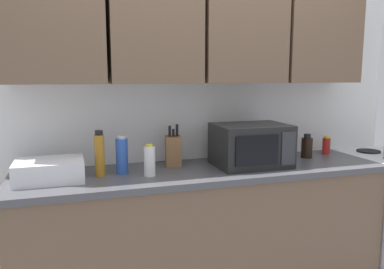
{
  "coord_description": "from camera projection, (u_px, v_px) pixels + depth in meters",
  "views": [
    {
      "loc": [
        -0.82,
        -2.58,
        1.5
      ],
      "look_at": [
        -0.07,
        -0.25,
        1.12
      ],
      "focal_mm": 35.67,
      "sensor_mm": 36.0,
      "label": 1
    }
  ],
  "objects": [
    {
      "name": "bottle_white_jar",
      "position": [
        150.0,
        161.0,
        2.29
      ],
      "size": [
        0.07,
        0.07,
        0.19
      ],
      "color": "white",
      "rests_on": "counter_run"
    },
    {
      "name": "knife_block",
      "position": [
        173.0,
        151.0,
        2.54
      ],
      "size": [
        0.12,
        0.13,
        0.28
      ],
      "color": "brown",
      "rests_on": "counter_run"
    },
    {
      "name": "bottle_amber_vinegar",
      "position": [
        100.0,
        154.0,
        2.28
      ],
      "size": [
        0.06,
        0.06,
        0.28
      ],
      "color": "#AD701E",
      "rests_on": "counter_run"
    },
    {
      "name": "bottle_red_sauce",
      "position": [
        326.0,
        145.0,
        2.95
      ],
      "size": [
        0.06,
        0.06,
        0.14
      ],
      "color": "red",
      "rests_on": "counter_run"
    },
    {
      "name": "microwave",
      "position": [
        251.0,
        145.0,
        2.54
      ],
      "size": [
        0.48,
        0.37,
        0.28
      ],
      "color": "black",
      "rests_on": "counter_run"
    },
    {
      "name": "dish_rack",
      "position": [
        50.0,
        170.0,
        2.19
      ],
      "size": [
        0.38,
        0.3,
        0.12
      ],
      "primitive_type": "cube",
      "color": "silver",
      "rests_on": "counter_run"
    },
    {
      "name": "bottle_blue_cleaner",
      "position": [
        122.0,
        155.0,
        2.34
      ],
      "size": [
        0.07,
        0.07,
        0.24
      ],
      "color": "#2D56B7",
      "rests_on": "counter_run"
    },
    {
      "name": "bottle_soy_dark",
      "position": [
        307.0,
        147.0,
        2.8
      ],
      "size": [
        0.08,
        0.08,
        0.18
      ],
      "color": "black",
      "rests_on": "counter_run"
    },
    {
      "name": "wall_back_with_cabinets",
      "position": [
        194.0,
        64.0,
        2.6
      ],
      "size": [
        3.28,
        0.38,
        2.6
      ],
      "color": "white",
      "rests_on": "ground_plane"
    },
    {
      "name": "counter_run",
      "position": [
        205.0,
        234.0,
        2.55
      ],
      "size": [
        2.41,
        0.63,
        0.9
      ],
      "color": "brown",
      "rests_on": "ground_plane"
    }
  ]
}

